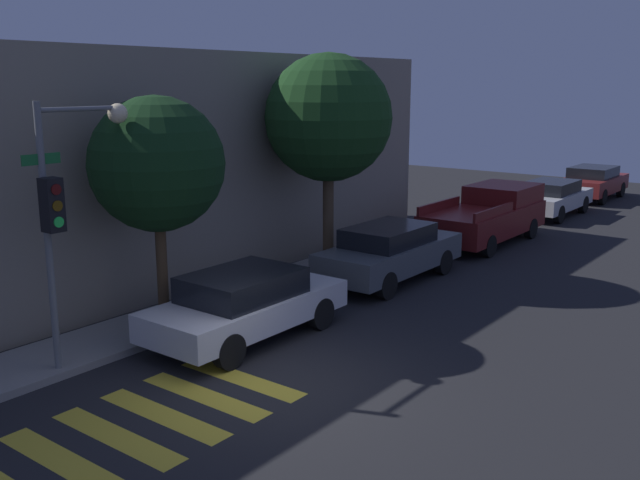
# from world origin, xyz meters

# --- Properties ---
(ground_plane) EXTENTS (60.00, 60.00, 0.00)m
(ground_plane) POSITION_xyz_m (0.00, 0.00, 0.00)
(ground_plane) COLOR black
(sidewalk) EXTENTS (26.00, 1.72, 0.14)m
(sidewalk) POSITION_xyz_m (0.00, 4.06, 0.07)
(sidewalk) COLOR gray
(sidewalk) RESTS_ON ground
(building_row) EXTENTS (26.00, 6.00, 5.78)m
(building_row) POSITION_xyz_m (0.00, 8.32, 2.89)
(building_row) COLOR gray
(building_row) RESTS_ON ground
(crosswalk) EXTENTS (5.67, 2.60, 0.00)m
(crosswalk) POSITION_xyz_m (-2.78, 0.80, 0.00)
(crosswalk) COLOR gold
(crosswalk) RESTS_ON ground
(traffic_light_pole) EXTENTS (2.10, 0.56, 4.73)m
(traffic_light_pole) POSITION_xyz_m (-1.61, 3.37, 3.23)
(traffic_light_pole) COLOR slate
(traffic_light_pole) RESTS_ON ground
(sedan_near_corner) EXTENTS (4.33, 1.87, 1.39)m
(sedan_near_corner) POSITION_xyz_m (1.33, 2.10, 0.74)
(sedan_near_corner) COLOR silver
(sedan_near_corner) RESTS_ON ground
(sedan_middle) EXTENTS (4.56, 1.79, 1.47)m
(sedan_middle) POSITION_xyz_m (6.69, 2.10, 0.78)
(sedan_middle) COLOR #4C5156
(sedan_middle) RESTS_ON ground
(pickup_truck) EXTENTS (5.24, 2.09, 1.72)m
(pickup_truck) POSITION_xyz_m (12.57, 2.10, 0.88)
(pickup_truck) COLOR maroon
(pickup_truck) RESTS_ON ground
(sedan_far_end) EXTENTS (4.42, 1.80, 1.35)m
(sedan_far_end) POSITION_xyz_m (18.31, 2.10, 0.73)
(sedan_far_end) COLOR #B7BABF
(sedan_far_end) RESTS_ON ground
(sedan_tail_of_row) EXTENTS (4.37, 1.88, 1.43)m
(sedan_tail_of_row) POSITION_xyz_m (23.39, 2.10, 0.77)
(sedan_tail_of_row) COLOR maroon
(sedan_tail_of_row) RESTS_ON ground
(tree_near_corner) EXTENTS (2.70, 2.70, 4.79)m
(tree_near_corner) POSITION_xyz_m (0.70, 3.81, 3.43)
(tree_near_corner) COLOR #4C3823
(tree_near_corner) RESTS_ON ground
(tree_midblock) EXTENTS (3.28, 3.28, 5.77)m
(tree_midblock) POSITION_xyz_m (6.34, 3.81, 4.11)
(tree_midblock) COLOR brown
(tree_midblock) RESTS_ON ground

